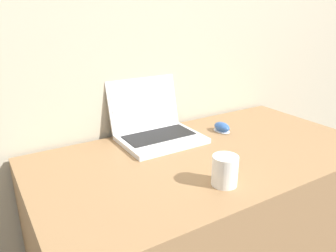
# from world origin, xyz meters

# --- Properties ---
(wall_back) EXTENTS (7.00, 0.04, 2.50)m
(wall_back) POSITION_xyz_m (0.00, 0.72, 1.25)
(wall_back) COLOR #BCB299
(wall_back) RESTS_ON ground_plane
(desk) EXTENTS (1.29, 0.68, 0.73)m
(desk) POSITION_xyz_m (0.00, 0.34, 0.36)
(desk) COLOR #936D47
(desk) RESTS_ON ground_plane
(laptop) EXTENTS (0.32, 0.30, 0.23)m
(laptop) POSITION_xyz_m (-0.09, 0.58, 0.78)
(laptop) COLOR silver
(laptop) RESTS_ON desk
(drink_cup) EXTENTS (0.08, 0.08, 0.10)m
(drink_cup) POSITION_xyz_m (-0.10, 0.13, 0.78)
(drink_cup) COLOR white
(drink_cup) RESTS_ON desk
(computer_mouse) EXTENTS (0.06, 0.09, 0.04)m
(computer_mouse) POSITION_xyz_m (0.19, 0.49, 0.74)
(computer_mouse) COLOR white
(computer_mouse) RESTS_ON desk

